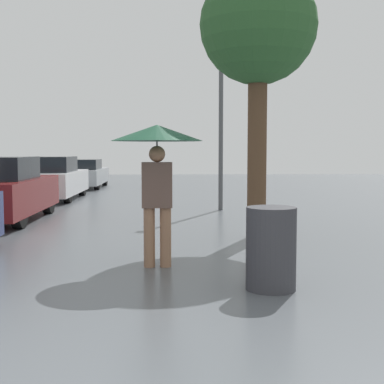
{
  "coord_description": "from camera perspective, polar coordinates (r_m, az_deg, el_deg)",
  "views": [
    {
      "loc": [
        0.33,
        -2.4,
        1.47
      ],
      "look_at": [
        0.6,
        4.28,
        0.95
      ],
      "focal_mm": 50.0,
      "sensor_mm": 36.0,
      "label": 1
    }
  ],
  "objects": [
    {
      "name": "tree",
      "position": [
        9.18,
        7.07,
        16.73
      ],
      "size": [
        1.92,
        1.92,
        4.47
      ],
      "color": "brown",
      "rests_on": "ground_plane"
    },
    {
      "name": "pedestrian",
      "position": [
        6.68,
        -3.75,
        4.53
      ],
      "size": [
        1.15,
        1.15,
        1.79
      ],
      "color": "#9E7051",
      "rests_on": "ground_plane"
    },
    {
      "name": "parked_car_third",
      "position": [
        16.6,
        -15.24,
        1.33
      ],
      "size": [
        1.88,
        3.99,
        1.28
      ],
      "color": "silver",
      "rests_on": "ground_plane"
    },
    {
      "name": "street_lamp",
      "position": [
        13.19,
        3.11,
        10.02
      ],
      "size": [
        0.26,
        0.26,
        4.52
      ],
      "color": "#515456",
      "rests_on": "ground_plane"
    },
    {
      "name": "parked_car_farthest",
      "position": [
        21.48,
        -11.87,
        1.88
      ],
      "size": [
        1.82,
        3.89,
        1.11
      ],
      "color": "#9EA3A8",
      "rests_on": "ground_plane"
    },
    {
      "name": "trash_bin",
      "position": [
        5.72,
        8.43,
        -5.98
      ],
      "size": [
        0.53,
        0.53,
        0.88
      ],
      "color": "#38383D",
      "rests_on": "ground_plane"
    }
  ]
}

